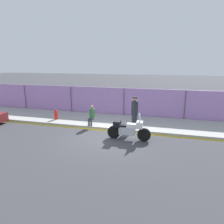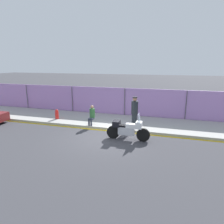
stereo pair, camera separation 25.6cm
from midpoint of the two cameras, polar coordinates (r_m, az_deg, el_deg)
The scene contains 8 objects.
ground_plane at distance 11.24m, azimuth -2.12°, elevation -7.26°, with size 120.00×120.00×0.00m, color #38383D.
sidewalk at distance 13.82m, azimuth 1.38°, elevation -2.82°, with size 32.61×3.39×0.15m.
curb_paint_stripe at distance 12.20m, azimuth -0.63°, elevation -5.49°, with size 32.61×0.18×0.01m.
storefront_fence at distance 15.26m, azimuth 3.00°, elevation 2.75°, with size 30.98×0.17×2.21m.
motorcycle at distance 10.76m, azimuth 4.02°, elevation -4.91°, with size 2.35×0.51×1.48m.
officer_standing at distance 12.50m, azimuth 5.88°, elevation 0.21°, with size 0.42×0.42×1.87m.
person_seated_on_curb at distance 12.90m, azimuth -6.36°, elevation -0.60°, with size 0.34×0.63×1.25m.
fire_hydrant at distance 14.69m, azimuth -16.16°, elevation -0.69°, with size 0.25×0.31×0.69m.
Camera 1 is at (3.01, -10.04, 4.07)m, focal length 32.00 mm.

